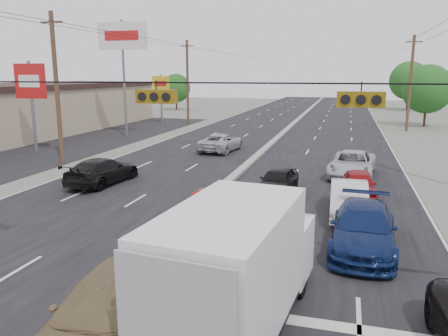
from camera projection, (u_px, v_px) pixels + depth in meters
The scene contains 25 objects.
ground at pixel (115, 285), 12.70m from camera, with size 200.00×200.00×0.00m, color #606356.
road_surface at pixel (276, 140), 40.94m from camera, with size 20.00×160.00×0.02m, color black.
center_median at pixel (277, 139), 40.92m from camera, with size 0.50×160.00×0.20m, color gray.
strip_mall at pixel (5, 113), 42.61m from camera, with size 12.00×42.00×4.60m, color tan.
parking_lot at pixel (87, 140), 40.72m from camera, with size 10.00×42.00×0.02m, color black.
utility_pole_left_b at pixel (57, 88), 29.05m from camera, with size 1.60×0.30×10.00m.
utility_pole_left_c at pixel (188, 82), 52.58m from camera, with size 1.60×0.30×10.00m.
utility_pole_right_c at pixel (410, 83), 45.97m from camera, with size 1.60×0.30×10.00m.
traffic_signals at pixel (153, 95), 11.17m from camera, with size 25.00×0.30×0.54m.
pole_sign_mid at pixel (31, 86), 33.06m from camera, with size 2.60×0.25×7.00m.
pole_sign_billboard at pixel (122, 43), 41.02m from camera, with size 5.00×0.25×11.00m.
pole_sign_far at pixel (161, 88), 53.65m from camera, with size 2.20×0.25×6.00m.
tree_left_far at pixel (176, 88), 74.20m from camera, with size 4.80×4.80×6.12m.
tree_right_mid at pixel (427, 89), 50.18m from camera, with size 5.60×5.60×7.14m.
tree_right_far at pixel (409, 81), 73.32m from camera, with size 6.40×6.40×8.16m.
box_truck at pixel (239, 267), 10.01m from camera, with size 2.87×6.62×3.26m.
tan_sedan at pixel (111, 313), 9.72m from camera, with size 2.24×5.52×1.60m, color olive.
red_sedan at pixel (211, 214), 16.73m from camera, with size 1.57×4.51×1.49m, color #B00A0E.
queue_car_a at pixel (278, 181), 22.30m from camera, with size 1.58×3.91×1.33m, color black.
queue_car_b at pixel (349, 200), 18.71m from camera, with size 1.54×4.41×1.45m, color silver.
queue_car_c at pixel (352, 164), 25.99m from camera, with size 2.48×5.38×1.49m, color silver.
queue_car_d at pixel (363, 229), 15.14m from camera, with size 2.13×5.25×1.52m, color #0F1F4E.
queue_car_e at pixel (359, 184), 21.65m from camera, with size 1.54×3.82×1.30m, color maroon.
oncoming_near at pixel (103, 171), 24.27m from camera, with size 2.03×5.00×1.45m, color black.
oncoming_far at pixel (221, 143), 34.62m from camera, with size 2.33×5.05×1.40m, color #ADAFB5.
Camera 1 is at (6.21, -10.41, 6.00)m, focal length 35.00 mm.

